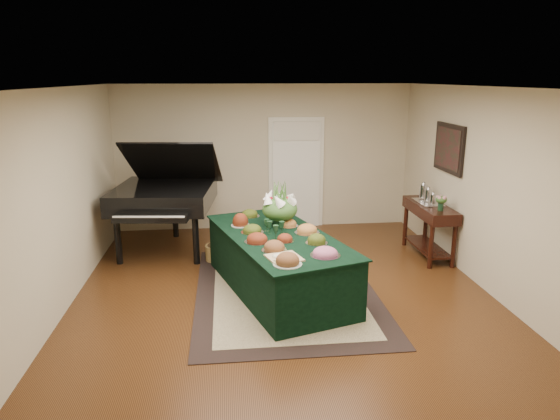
{
  "coord_description": "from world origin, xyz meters",
  "views": [
    {
      "loc": [
        -0.72,
        -6.27,
        2.82
      ],
      "look_at": [
        0.0,
        0.3,
        1.05
      ],
      "focal_mm": 32.0,
      "sensor_mm": 36.0,
      "label": 1
    }
  ],
  "objects": [
    {
      "name": "area_rug",
      "position": [
        0.04,
        -0.07,
        0.01
      ],
      "size": [
        2.4,
        3.36,
        0.01
      ],
      "color": "black",
      "rests_on": "ground"
    },
    {
      "name": "kitchen_doorway",
      "position": [
        0.6,
        2.97,
        1.02
      ],
      "size": [
        1.05,
        0.07,
        2.1
      ],
      "color": "silver",
      "rests_on": "ground"
    },
    {
      "name": "ground",
      "position": [
        0.0,
        0.0,
        0.0
      ],
      "size": [
        6.0,
        6.0,
        0.0
      ],
      "primitive_type": "plane",
      "color": "black",
      "rests_on": "ground"
    },
    {
      "name": "food_platters",
      "position": [
        -0.05,
        -0.07,
        0.84
      ],
      "size": [
        1.26,
        2.41,
        0.14
      ],
      "color": "silver",
      "rests_on": "buffet_table"
    },
    {
      "name": "floral_centerpiece",
      "position": [
        0.01,
        0.41,
        1.1
      ],
      "size": [
        0.52,
        0.52,
        0.52
      ],
      "color": "#13301C",
      "rests_on": "buffet_table"
    },
    {
      "name": "green_goblets",
      "position": [
        -0.12,
        0.02,
        0.88
      ],
      "size": [
        0.27,
        0.38,
        0.18
      ],
      "color": "#13301C",
      "rests_on": "buffet_table"
    },
    {
      "name": "mahogany_sideboard",
      "position": [
        2.5,
        1.09,
        0.66
      ],
      "size": [
        0.45,
        1.3,
        0.86
      ],
      "color": "black",
      "rests_on": "ground"
    },
    {
      "name": "wicker_basket",
      "position": [
        -0.89,
        1.25,
        0.12
      ],
      "size": [
        0.39,
        0.39,
        0.25
      ],
      "primitive_type": "cylinder",
      "color": "olive",
      "rests_on": "ground"
    },
    {
      "name": "grand_piano",
      "position": [
        -1.73,
        1.82,
        0.95
      ],
      "size": [
        1.81,
        1.99,
        1.86
      ],
      "color": "black",
      "rests_on": "ground"
    },
    {
      "name": "tea_service",
      "position": [
        2.5,
        1.23,
        0.98
      ],
      "size": [
        0.34,
        0.58,
        0.3
      ],
      "color": "silver",
      "rests_on": "mahogany_sideboard"
    },
    {
      "name": "pink_bouquet",
      "position": [
        2.5,
        0.72,
        1.02
      ],
      "size": [
        0.19,
        0.19,
        0.24
      ],
      "color": "#13301C",
      "rests_on": "mahogany_sideboard"
    },
    {
      "name": "cutting_board",
      "position": [
        -0.09,
        -0.89,
        0.83
      ],
      "size": [
        0.46,
        0.46,
        0.1
      ],
      "color": "tan",
      "rests_on": "buffet_table"
    },
    {
      "name": "buffet_table",
      "position": [
        -0.06,
        -0.01,
        0.4
      ],
      "size": [
        1.95,
        2.86,
        0.79
      ],
      "color": "black",
      "rests_on": "ground"
    },
    {
      "name": "wall_painting",
      "position": [
        2.72,
        1.09,
        1.75
      ],
      "size": [
        0.05,
        0.95,
        0.75
      ],
      "color": "black",
      "rests_on": "ground"
    }
  ]
}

